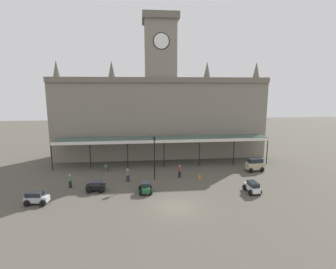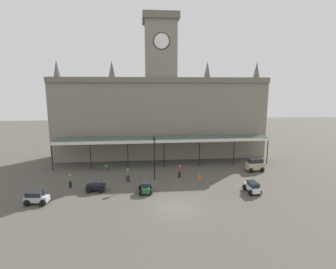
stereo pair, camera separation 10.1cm
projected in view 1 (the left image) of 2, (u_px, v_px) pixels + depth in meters
name	position (u px, v px, depth m)	size (l,w,h in m)	color
ground_plane	(176.00, 207.00, 25.48)	(140.00, 140.00, 0.00)	#4D493F
station_building	(160.00, 111.00, 43.04)	(33.95, 5.68, 22.34)	gray
entrance_canopy	(163.00, 139.00, 38.79)	(31.35, 3.26, 4.10)	#38564C
car_silver_estate	(36.00, 199.00, 26.07)	(2.32, 1.68, 1.27)	#B2B5BA
car_green_sedan	(146.00, 188.00, 28.92)	(1.58, 2.09, 1.19)	#1E512D
car_beige_van	(255.00, 165.00, 36.23)	(2.49, 1.76, 1.77)	tan
car_black_sedan	(96.00, 187.00, 29.29)	(2.10, 1.59, 1.19)	black
car_white_estate	(252.00, 188.00, 28.97)	(1.60, 2.28, 1.27)	silver
pedestrian_crossing_forecourt	(128.00, 175.00, 32.19)	(0.39, 0.34, 1.67)	black
pedestrian_near_entrance	(180.00, 171.00, 33.64)	(0.35, 0.34, 1.67)	black
pedestrian_beside_cars	(70.00, 180.00, 30.20)	(0.36, 0.34, 1.67)	black
victorian_lamppost	(154.00, 153.00, 32.41)	(0.30, 0.30, 5.64)	black
traffic_cone	(200.00, 176.00, 33.48)	(0.40, 0.40, 0.63)	orange
planter_by_canopy	(106.00, 168.00, 36.32)	(0.60, 0.60, 0.96)	#47423D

